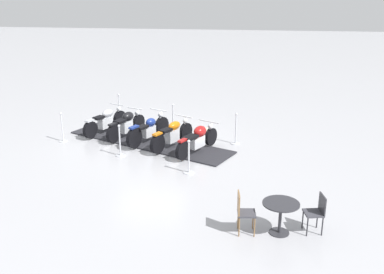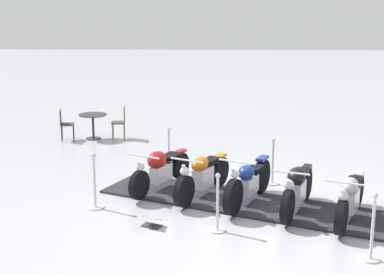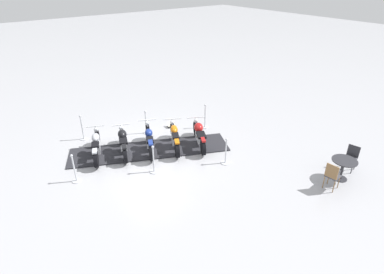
% 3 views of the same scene
% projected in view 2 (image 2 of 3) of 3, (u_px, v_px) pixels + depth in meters
% --- Properties ---
extents(ground_plane, '(80.00, 80.00, 0.00)m').
position_uv_depth(ground_plane, '(248.00, 205.00, 11.39)').
color(ground_plane, '#B2B2B7').
extents(display_platform, '(6.25, 3.91, 0.05)m').
position_uv_depth(display_platform, '(248.00, 203.00, 11.39)').
color(display_platform, '#28282D').
rests_on(display_platform, ground_plane).
extents(motorcycle_maroon, '(1.25, 2.05, 0.90)m').
position_uv_depth(motorcycle_maroon, '(160.00, 168.00, 12.11)').
color(motorcycle_maroon, black).
rests_on(motorcycle_maroon, display_platform).
extents(motorcycle_copper, '(1.21, 2.02, 0.93)m').
position_uv_depth(motorcycle_copper, '(202.00, 175.00, 11.69)').
color(motorcycle_copper, black).
rests_on(motorcycle_copper, display_platform).
extents(motorcycle_navy, '(1.15, 2.09, 1.02)m').
position_uv_depth(motorcycle_navy, '(248.00, 182.00, 11.26)').
color(motorcycle_navy, black).
rests_on(motorcycle_navy, display_platform).
extents(motorcycle_black, '(1.00, 2.02, 0.93)m').
position_uv_depth(motorcycle_black, '(297.00, 188.00, 10.82)').
color(motorcycle_black, black).
rests_on(motorcycle_black, display_platform).
extents(motorcycle_chrome, '(1.11, 2.12, 0.92)m').
position_uv_depth(motorcycle_chrome, '(350.00, 197.00, 10.39)').
color(motorcycle_chrome, black).
rests_on(motorcycle_chrome, display_platform).
extents(stanchion_right_front, '(0.33, 0.33, 1.12)m').
position_uv_depth(stanchion_right_front, '(95.00, 191.00, 11.12)').
color(stanchion_right_front, silver).
rests_on(stanchion_right_front, ground_plane).
extents(stanchion_right_mid, '(0.30, 0.30, 1.07)m').
position_uv_depth(stanchion_right_mid, '(218.00, 211.00, 9.98)').
color(stanchion_right_mid, silver).
rests_on(stanchion_right_mid, ground_plane).
extents(stanchion_left_mid, '(0.33, 0.33, 1.06)m').
position_uv_depth(stanchion_left_mid, '(273.00, 169.00, 12.64)').
color(stanchion_left_mid, silver).
rests_on(stanchion_left_mid, ground_plane).
extents(stanchion_left_front, '(0.34, 0.34, 1.04)m').
position_uv_depth(stanchion_left_front, '(169.00, 156.00, 13.79)').
color(stanchion_left_front, silver).
rests_on(stanchion_left_front, ground_plane).
extents(stanchion_right_rear, '(0.31, 0.31, 1.12)m').
position_uv_depth(stanchion_right_rear, '(372.00, 237.00, 8.84)').
color(stanchion_right_rear, silver).
rests_on(stanchion_right_rear, ground_plane).
extents(info_placard, '(0.41, 0.39, 0.23)m').
position_uv_depth(info_placard, '(152.00, 222.00, 10.25)').
color(info_placard, '#333338').
rests_on(info_placard, ground_plane).
extents(cafe_table, '(0.83, 0.83, 0.75)m').
position_uv_depth(cafe_table, '(93.00, 120.00, 16.83)').
color(cafe_table, '#2D2D33').
rests_on(cafe_table, ground_plane).
extents(cafe_chair_near_table, '(0.44, 0.44, 0.97)m').
position_uv_depth(cafe_chair_near_table, '(121.00, 120.00, 16.89)').
color(cafe_chair_near_table, olive).
rests_on(cafe_chair_near_table, ground_plane).
extents(cafe_chair_across_table, '(0.47, 0.47, 0.91)m').
position_uv_depth(cafe_chair_across_table, '(65.00, 123.00, 16.71)').
color(cafe_chair_across_table, '#2D2D33').
rests_on(cafe_chair_across_table, ground_plane).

